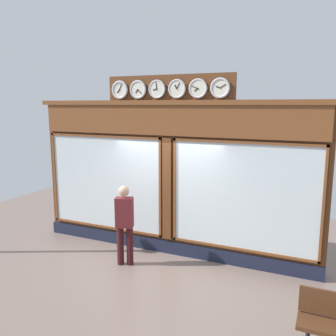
{
  "coord_description": "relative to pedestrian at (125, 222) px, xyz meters",
  "views": [
    {
      "loc": [
        -3.15,
        6.95,
        3.31
      ],
      "look_at": [
        0.0,
        0.0,
        1.95
      ],
      "focal_mm": 38.22,
      "sensor_mm": 36.0,
      "label": 1
    }
  ],
  "objects": [
    {
      "name": "pedestrian",
      "position": [
        0.0,
        0.0,
        0.0
      ],
      "size": [
        0.42,
        0.34,
        1.69
      ],
      "color": "#3A1316",
      "rests_on": "ground_plane"
    },
    {
      "name": "ground_plane",
      "position": [
        -0.57,
        1.88,
        -0.93
      ],
      "size": [
        14.0,
        14.0,
        0.0
      ],
      "primitive_type": "plane",
      "color": "#7A665B"
    },
    {
      "name": "shop_facade",
      "position": [
        -0.57,
        -1.04,
        0.81
      ],
      "size": [
        6.66,
        0.42,
        3.92
      ],
      "color": "#5B3319",
      "rests_on": "ground_plane"
    }
  ]
}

